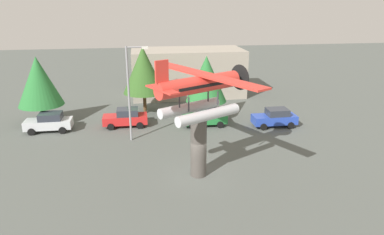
% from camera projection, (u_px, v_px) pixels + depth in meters
% --- Properties ---
extents(ground_plane, '(140.00, 140.00, 0.00)m').
position_uv_depth(ground_plane, '(198.00, 175.00, 24.96)').
color(ground_plane, '#515651').
extents(display_pedestal, '(1.10, 1.10, 4.35)m').
position_uv_depth(display_pedestal, '(199.00, 146.00, 24.27)').
color(display_pedestal, '#4C4742').
rests_on(display_pedestal, ground).
extents(floatplane_monument, '(7.09, 9.66, 4.00)m').
position_uv_depth(floatplane_monument, '(200.00, 91.00, 23.12)').
color(floatplane_monument, silver).
rests_on(floatplane_monument, display_pedestal).
extents(car_near_silver, '(4.20, 2.02, 1.76)m').
position_uv_depth(car_near_silver, '(49.00, 122.00, 32.96)').
color(car_near_silver, silver).
rests_on(car_near_silver, ground).
extents(car_mid_red, '(4.20, 2.02, 1.76)m').
position_uv_depth(car_mid_red, '(126.00, 118.00, 34.21)').
color(car_mid_red, red).
rests_on(car_mid_red, ground).
extents(car_far_green, '(4.20, 2.02, 1.76)m').
position_uv_depth(car_far_green, '(205.00, 117.00, 34.41)').
color(car_far_green, '#237A38').
rests_on(car_far_green, ground).
extents(car_distant_blue, '(4.20, 2.02, 1.76)m').
position_uv_depth(car_distant_blue, '(275.00, 118.00, 34.21)').
color(car_distant_blue, '#2847B7').
rests_on(car_distant_blue, ground).
extents(streetlight_primary, '(1.84, 0.28, 8.13)m').
position_uv_depth(streetlight_primary, '(131.00, 88.00, 29.67)').
color(streetlight_primary, gray).
rests_on(streetlight_primary, ground).
extents(storefront_building, '(13.83, 6.55, 5.79)m').
position_uv_depth(storefront_building, '(188.00, 72.00, 44.99)').
color(storefront_building, '#9E9384').
rests_on(storefront_building, ground).
extents(tree_west, '(4.27, 4.27, 6.63)m').
position_uv_depth(tree_west, '(39.00, 81.00, 33.97)').
color(tree_west, brown).
rests_on(tree_west, ground).
extents(tree_east, '(4.39, 4.39, 7.13)m').
position_uv_depth(tree_east, '(143.00, 70.00, 37.08)').
color(tree_east, brown).
rests_on(tree_east, ground).
extents(tree_center_back, '(4.11, 4.11, 6.48)m').
position_uv_depth(tree_center_back, '(206.00, 79.00, 35.32)').
color(tree_center_back, brown).
rests_on(tree_center_back, ground).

